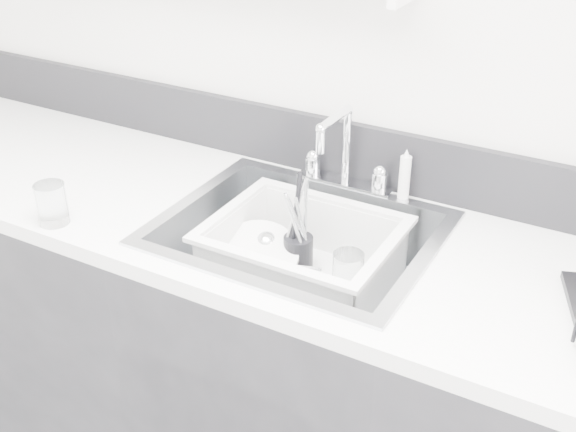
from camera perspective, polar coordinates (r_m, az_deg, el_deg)
The scene contains 12 objects.
counter_run at distance 1.96m, azimuth 0.73°, elevation -12.72°, with size 3.20×0.62×0.92m.
backsplash at distance 1.89m, azimuth 5.17°, elevation 5.05°, with size 3.20×0.02×0.16m, color black.
sink at distance 1.74m, azimuth 0.81°, elevation -3.61°, with size 0.64×0.52×0.20m, color silver, non-canonical shape.
faucet at distance 1.86m, azimuth 4.46°, elevation 3.91°, with size 0.26×0.18×0.23m.
side_sprayer at distance 1.81m, azimuth 9.21°, elevation 3.20°, with size 0.03×0.03×0.14m, color silver.
wash_tub at distance 1.74m, azimuth 1.20°, elevation -3.24°, with size 0.44×0.36×0.17m, color silver, non-canonical shape.
plate_stack at distance 1.79m, azimuth -2.26°, elevation -3.94°, with size 0.26×0.25×0.10m.
utensil_cup at distance 1.79m, azimuth 0.81°, elevation -2.70°, with size 0.07×0.07×0.25m.
ladle at distance 1.77m, azimuth -1.47°, elevation -3.88°, with size 0.26×0.09×0.08m, color silver, non-canonical shape.
tumbler_in_tub at distance 1.72m, azimuth 4.75°, elevation -4.54°, with size 0.07×0.07×0.11m, color white.
tumbler_counter at distance 1.78m, azimuth -18.17°, elevation 0.92°, with size 0.07×0.07×0.10m, color white.
bowl_small at distance 1.67m, azimuth 2.16°, elevation -6.92°, with size 0.11×0.11×0.04m, color white.
Camera 1 is at (0.69, -0.09, 1.77)m, focal length 45.00 mm.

